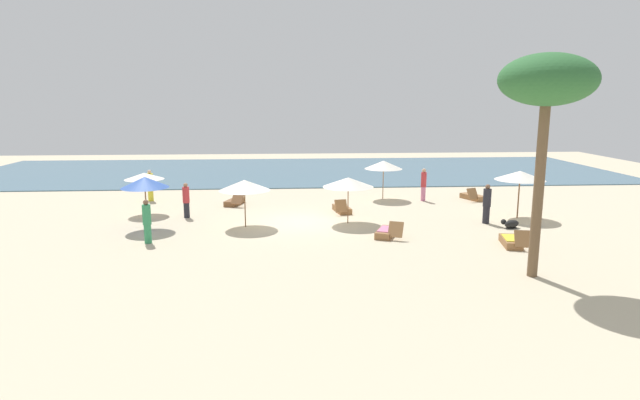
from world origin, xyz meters
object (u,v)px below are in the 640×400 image
(lounger_1, at_px, (387,232))
(person_0, at_px, (147,221))
(lounger_4, at_px, (512,241))
(lounger_2, at_px, (342,209))
(person_1, at_px, (150,185))
(umbrella_1, at_px, (144,176))
(lounger_0, at_px, (235,202))
(person_2, at_px, (424,184))
(dog, at_px, (511,224))
(umbrella_2, at_px, (348,182))
(umbrella_0, at_px, (383,165))
(palm_0, at_px, (547,84))
(umbrella_3, at_px, (244,185))
(person_3, at_px, (186,200))
(umbrella_5, at_px, (145,182))
(umbrella_4, at_px, (520,175))
(lounger_3, at_px, (473,197))
(person_4, at_px, (487,204))

(lounger_1, distance_m, person_0, 9.45)
(lounger_4, xyz_separation_m, person_0, (-13.90, 1.32, 0.69))
(lounger_2, bearing_deg, person_1, 160.37)
(umbrella_1, bearing_deg, person_0, -75.18)
(lounger_0, height_order, person_2, person_2)
(dog, bearing_deg, lounger_4, -112.60)
(umbrella_2, bearing_deg, umbrella_0, 64.70)
(lounger_0, bearing_deg, person_1, 163.30)
(lounger_4, relative_size, palm_0, 0.25)
(umbrella_3, bearing_deg, lounger_1, -19.16)
(umbrella_3, relative_size, person_3, 1.35)
(umbrella_0, relative_size, umbrella_2, 0.95)
(lounger_4, xyz_separation_m, person_1, (-15.91, 9.99, 0.69))
(umbrella_5, xyz_separation_m, lounger_0, (3.27, 4.98, -1.86))
(umbrella_4, bearing_deg, lounger_1, -156.73)
(umbrella_0, distance_m, lounger_3, 5.26)
(lounger_1, xyz_separation_m, person_3, (-8.72, 4.03, 0.66))
(lounger_2, distance_m, person_0, 9.58)
(umbrella_3, xyz_separation_m, lounger_3, (12.09, 5.41, -1.67))
(umbrella_3, height_order, person_0, umbrella_3)
(lounger_1, relative_size, person_2, 0.98)
(umbrella_1, distance_m, palm_0, 18.11)
(umbrella_1, relative_size, person_1, 1.17)
(umbrella_0, bearing_deg, lounger_4, -71.82)
(umbrella_4, bearing_deg, lounger_0, 163.52)
(person_2, distance_m, person_3, 12.59)
(person_1, xyz_separation_m, palm_0, (15.09, -13.39, 5.06))
(palm_0, bearing_deg, person_3, 143.63)
(umbrella_2, xyz_separation_m, umbrella_4, (8.05, 0.48, 0.15))
(umbrella_5, relative_size, lounger_2, 1.32)
(umbrella_5, xyz_separation_m, person_2, (13.44, 5.42, -1.11))
(umbrella_1, distance_m, lounger_2, 9.66)
(lounger_1, height_order, person_1, person_1)
(lounger_3, relative_size, lounger_4, 1.01)
(umbrella_5, distance_m, lounger_2, 9.31)
(lounger_1, height_order, lounger_4, lounger_4)
(person_2, bearing_deg, lounger_3, 2.18)
(umbrella_4, height_order, lounger_3, umbrella_4)
(umbrella_3, distance_m, palm_0, 12.56)
(umbrella_0, distance_m, person_4, 7.04)
(lounger_4, bearing_deg, umbrella_0, 108.18)
(umbrella_2, xyz_separation_m, umbrella_5, (-8.71, -0.51, 0.17))
(lounger_1, distance_m, person_4, 5.32)
(person_1, distance_m, palm_0, 20.80)
(lounger_1, bearing_deg, umbrella_3, 160.84)
(lounger_0, distance_m, palm_0, 16.89)
(umbrella_5, xyz_separation_m, lounger_1, (10.01, -1.91, -1.85))
(umbrella_5, xyz_separation_m, dog, (15.61, -0.93, -1.83))
(lounger_3, bearing_deg, lounger_1, -130.02)
(lounger_1, bearing_deg, person_3, 155.19)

